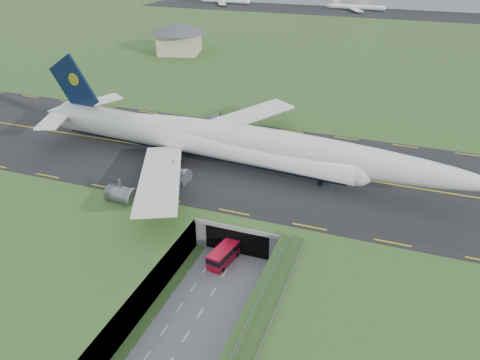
% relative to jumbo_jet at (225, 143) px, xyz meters
% --- Properties ---
extents(ground, '(900.00, 900.00, 0.00)m').
position_rel_jumbo_jet_xyz_m(ground, '(10.56, -29.07, -11.81)').
color(ground, '#3B5B24').
rests_on(ground, ground).
extents(airfield_deck, '(800.00, 800.00, 6.00)m').
position_rel_jumbo_jet_xyz_m(airfield_deck, '(10.56, -29.07, -8.81)').
color(airfield_deck, gray).
rests_on(airfield_deck, ground).
extents(trench_road, '(12.00, 75.00, 0.20)m').
position_rel_jumbo_jet_xyz_m(trench_road, '(10.56, -36.57, -11.71)').
color(trench_road, slate).
rests_on(trench_road, ground).
extents(taxiway, '(800.00, 44.00, 0.18)m').
position_rel_jumbo_jet_xyz_m(taxiway, '(10.56, 3.93, -5.72)').
color(taxiway, black).
rests_on(taxiway, airfield_deck).
extents(tunnel_portal, '(17.00, 22.30, 6.00)m').
position_rel_jumbo_jet_xyz_m(tunnel_portal, '(10.56, -12.35, -8.47)').
color(tunnel_portal, gray).
rests_on(tunnel_portal, ground).
extents(jumbo_jet, '(103.69, 64.83, 21.51)m').
position_rel_jumbo_jet_xyz_m(jumbo_jet, '(0.00, 0.00, 0.00)').
color(jumbo_jet, white).
rests_on(jumbo_jet, ground).
extents(shuttle_tram, '(3.97, 7.67, 2.99)m').
position_rel_jumbo_jet_xyz_m(shuttle_tram, '(9.24, -24.10, -10.16)').
color(shuttle_tram, red).
rests_on(shuttle_tram, ground).
extents(service_building, '(28.73, 28.73, 12.81)m').
position_rel_jumbo_jet_xyz_m(service_building, '(-58.31, 94.68, 1.78)').
color(service_building, '#C8B990').
rests_on(service_building, ground).
extents(distant_hills, '(700.00, 91.00, 60.00)m').
position_rel_jumbo_jet_xyz_m(distant_hills, '(74.94, 400.93, -15.81)').
color(distant_hills, slate).
rests_on(distant_hills, ground).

